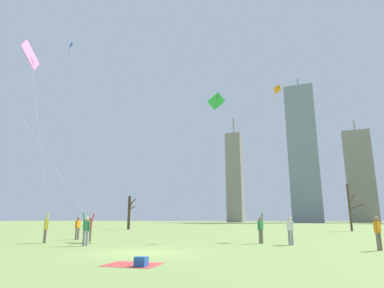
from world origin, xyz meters
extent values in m
plane|color=#7A934C|center=(0.00, 0.00, 0.00)|extent=(400.00, 400.00, 0.00)
cylinder|color=#726656|center=(-8.97, 2.95, 0.42)|extent=(0.14, 0.14, 0.85)
cylinder|color=#726656|center=(-8.79, 2.83, 0.42)|extent=(0.14, 0.14, 0.85)
cube|color=yellow|center=(-8.88, 2.89, 1.12)|extent=(0.39, 0.35, 0.54)
sphere|color=beige|center=(-8.88, 2.89, 1.51)|extent=(0.22, 0.22, 0.22)
cylinder|color=yellow|center=(-9.06, 3.01, 1.09)|extent=(0.09, 0.09, 0.55)
cylinder|color=yellow|center=(-8.70, 2.78, 1.59)|extent=(0.22, 0.18, 0.56)
cube|color=pink|center=(-4.45, -3.38, 9.07)|extent=(0.50, 1.52, 1.52)
cylinder|color=black|center=(-4.45, -3.38, 9.07)|extent=(0.34, 0.24, 0.97)
cylinder|color=silver|center=(-6.58, -0.30, 5.46)|extent=(4.27, 6.17, 7.24)
cylinder|color=#726656|center=(-7.21, 4.89, 0.42)|extent=(0.14, 0.14, 0.85)
cylinder|color=#726656|center=(-7.01, 4.99, 0.42)|extent=(0.14, 0.14, 0.85)
cube|color=red|center=(-7.11, 4.94, 1.12)|extent=(0.39, 0.33, 0.54)
sphere|color=#9E7051|center=(-7.11, 4.94, 1.51)|extent=(0.22, 0.22, 0.22)
cylinder|color=red|center=(-7.30, 4.85, 1.09)|extent=(0.09, 0.09, 0.55)
cylinder|color=red|center=(-6.92, 5.03, 1.59)|extent=(0.22, 0.17, 0.56)
cube|color=green|center=(-0.20, 12.11, 11.53)|extent=(1.51, 0.58, 1.45)
cylinder|color=black|center=(-0.20, 12.11, 11.53)|extent=(0.45, 0.43, 0.88)
cylinder|color=silver|center=(-3.56, 8.57, 6.69)|extent=(6.74, 7.09, 9.70)
cylinder|color=gray|center=(-4.86, 2.07, 0.42)|extent=(0.14, 0.14, 0.85)
cylinder|color=gray|center=(-5.08, 2.07, 0.42)|extent=(0.14, 0.14, 0.85)
cube|color=#338C4C|center=(-4.97, 2.07, 1.12)|extent=(0.34, 0.21, 0.54)
sphere|color=beige|center=(-4.97, 2.07, 1.51)|extent=(0.22, 0.22, 0.22)
cylinder|color=#338C4C|center=(-4.76, 2.07, 1.09)|extent=(0.09, 0.09, 0.55)
cylinder|color=#338C4C|center=(-5.18, 2.06, 1.59)|extent=(0.20, 0.09, 0.56)
cylinder|color=silver|center=(-10.68, 1.25, 8.50)|extent=(11.01, 1.64, 13.31)
cylinder|color=#726656|center=(3.93, 7.61, 0.42)|extent=(0.14, 0.14, 0.85)
cylinder|color=#726656|center=(4.02, 7.81, 0.42)|extent=(0.14, 0.14, 0.85)
cube|color=#338C4C|center=(3.97, 7.71, 1.12)|extent=(0.32, 0.39, 0.54)
sphere|color=#9E7051|center=(3.97, 7.71, 1.51)|extent=(0.22, 0.22, 0.22)
cylinder|color=#338C4C|center=(3.89, 7.52, 1.09)|extent=(0.09, 0.09, 0.55)
cylinder|color=#338C4C|center=(4.06, 7.90, 1.59)|extent=(0.16, 0.22, 0.56)
cube|color=orange|center=(4.89, 13.50, 12.39)|extent=(0.56, 0.74, 0.81)
cylinder|color=black|center=(4.89, 13.50, 12.39)|extent=(0.37, 0.07, 0.48)
cylinder|color=orange|center=(4.67, 13.54, 11.49)|extent=(0.02, 0.02, 1.25)
cylinder|color=silver|center=(4.47, 10.70, 7.12)|extent=(0.85, 5.61, 10.55)
cylinder|color=gray|center=(5.91, 7.09, 0.42)|extent=(0.14, 0.14, 0.85)
cylinder|color=gray|center=(5.74, 7.23, 0.42)|extent=(0.14, 0.14, 0.85)
cube|color=white|center=(5.83, 7.16, 1.12)|extent=(0.39, 0.37, 0.54)
sphere|color=beige|center=(5.83, 7.16, 1.51)|extent=(0.22, 0.22, 0.22)
cylinder|color=white|center=(5.99, 7.03, 1.09)|extent=(0.09, 0.09, 0.55)
cylinder|color=white|center=(5.66, 7.29, 1.09)|extent=(0.09, 0.09, 0.55)
cylinder|color=#726656|center=(10.11, 5.13, 0.42)|extent=(0.14, 0.14, 0.85)
cylinder|color=#726656|center=(10.22, 5.32, 0.42)|extent=(0.14, 0.14, 0.85)
cube|color=orange|center=(10.16, 5.22, 1.12)|extent=(0.35, 0.39, 0.54)
sphere|color=#9E7051|center=(10.16, 5.22, 1.51)|extent=(0.22, 0.22, 0.22)
cylinder|color=orange|center=(10.05, 5.05, 1.09)|extent=(0.09, 0.09, 0.55)
cylinder|color=orange|center=(10.28, 5.40, 1.09)|extent=(0.09, 0.09, 0.55)
cylinder|color=#726656|center=(-9.37, 6.52, 0.42)|extent=(0.14, 0.14, 0.85)
cylinder|color=#726656|center=(-9.38, 6.31, 0.42)|extent=(0.14, 0.14, 0.85)
cube|color=orange|center=(-9.38, 6.41, 1.12)|extent=(0.22, 0.35, 0.54)
sphere|color=brown|center=(-9.38, 6.41, 1.51)|extent=(0.22, 0.22, 0.22)
cylinder|color=orange|center=(-9.36, 6.62, 1.09)|extent=(0.09, 0.09, 0.55)
cylinder|color=orange|center=(-9.39, 6.21, 1.09)|extent=(0.09, 0.09, 0.55)
cube|color=blue|center=(-20.60, 15.48, 23.25)|extent=(0.94, 0.39, 0.98)
cylinder|color=black|center=(-20.60, 15.48, 23.25)|extent=(0.05, 0.22, 0.63)
cylinder|color=blue|center=(-20.61, 15.36, 22.18)|extent=(0.02, 0.02, 1.38)
cylinder|color=silver|center=(-18.32, 15.18, 11.64)|extent=(4.55, 0.62, 23.21)
cylinder|color=#3F3833|center=(-16.05, 14.88, 0.04)|extent=(0.10, 0.10, 0.08)
cube|color=#CC3838|center=(1.73, -3.54, 0.01)|extent=(1.92, 1.56, 0.01)
cube|color=#2659B2|center=(2.23, -3.84, 0.16)|extent=(0.40, 0.28, 0.30)
cylinder|color=#423326|center=(-18.78, 27.79, 2.39)|extent=(0.40, 0.40, 4.79)
cylinder|color=#423326|center=(-18.18, 27.69, 3.92)|extent=(1.31, 0.38, 1.05)
cylinder|color=#423326|center=(-18.18, 27.63, 3.07)|extent=(1.26, 0.45, 0.58)
cylinder|color=#423326|center=(-18.42, 27.47, 3.18)|extent=(0.91, 0.84, 1.00)
cylinder|color=#4C3828|center=(10.68, 32.97, 2.96)|extent=(0.27, 0.27, 5.91)
cylinder|color=#4C3828|center=(11.09, 32.44, 3.99)|extent=(0.95, 1.19, 1.30)
cylinder|color=#4C3828|center=(11.59, 33.04, 3.02)|extent=(1.86, 0.27, 0.83)
cylinder|color=#4C3828|center=(10.69, 32.36, 3.94)|extent=(0.10, 1.27, 0.85)
cube|color=gray|center=(-30.56, 134.94, 20.74)|extent=(7.24, 6.66, 41.48)
cylinder|color=#99999E|center=(-30.56, 134.94, 45.61)|extent=(0.80, 0.80, 8.27)
cube|color=gray|center=(22.49, 140.88, 19.55)|extent=(10.89, 5.42, 39.11)
cylinder|color=#99999E|center=(22.49, 140.88, 41.49)|extent=(0.80, 0.80, 4.76)
cube|color=gray|center=(1.00, 128.85, 28.85)|extent=(11.93, 9.91, 57.70)
cylinder|color=#99999E|center=(1.00, 128.85, 60.18)|extent=(0.80, 0.80, 4.94)
camera|label=1|loc=(7.91, -13.45, 1.50)|focal=30.32mm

